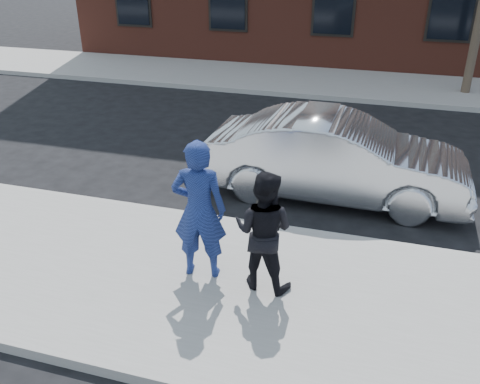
% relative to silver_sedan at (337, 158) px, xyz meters
% --- Properties ---
extents(ground, '(100.00, 100.00, 0.00)m').
position_rel_silver_sedan_xyz_m(ground, '(-1.48, -3.20, -0.78)').
color(ground, black).
rests_on(ground, ground).
extents(near_sidewalk, '(50.00, 3.50, 0.15)m').
position_rel_silver_sedan_xyz_m(near_sidewalk, '(-1.48, -3.45, -0.70)').
color(near_sidewalk, gray).
rests_on(near_sidewalk, ground).
extents(near_curb, '(50.00, 0.10, 0.15)m').
position_rel_silver_sedan_xyz_m(near_curb, '(-1.48, -1.65, -0.70)').
color(near_curb, '#999691').
rests_on(near_curb, ground).
extents(far_sidewalk, '(50.00, 3.50, 0.15)m').
position_rel_silver_sedan_xyz_m(far_sidewalk, '(-1.48, 8.05, -0.70)').
color(far_sidewalk, gray).
rests_on(far_sidewalk, ground).
extents(far_curb, '(50.00, 0.10, 0.15)m').
position_rel_silver_sedan_xyz_m(far_curb, '(-1.48, 6.25, -0.70)').
color(far_curb, '#999691').
rests_on(far_curb, ground).
extents(silver_sedan, '(4.73, 1.69, 1.55)m').
position_rel_silver_sedan_xyz_m(silver_sedan, '(0.00, 0.00, 0.00)').
color(silver_sedan, '#B7BABF').
rests_on(silver_sedan, ground).
extents(man_hoodie, '(0.79, 0.59, 1.99)m').
position_rel_silver_sedan_xyz_m(man_hoodie, '(-1.47, -3.21, 0.37)').
color(man_hoodie, navy).
rests_on(man_hoodie, near_sidewalk).
extents(man_peacoat, '(0.88, 0.72, 1.67)m').
position_rel_silver_sedan_xyz_m(man_peacoat, '(-0.58, -3.23, 0.21)').
color(man_peacoat, black).
rests_on(man_peacoat, near_sidewalk).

